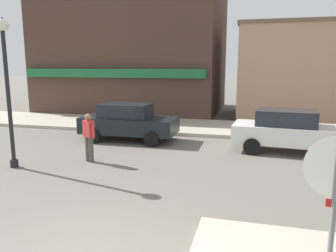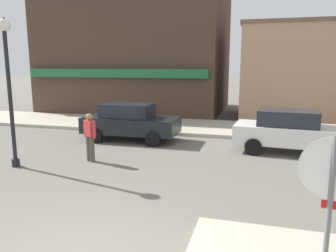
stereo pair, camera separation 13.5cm
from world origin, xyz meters
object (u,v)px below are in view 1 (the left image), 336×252
at_px(parked_car_nearest, 128,122).
at_px(parked_car_second, 288,130).
at_px(pedestrian_crossing_near, 89,136).
at_px(stop_sign, 335,195).
at_px(lamp_post, 6,72).

xyz_separation_m(parked_car_nearest, parked_car_second, (6.37, -0.32, 0.00)).
bearing_deg(pedestrian_crossing_near, parked_car_second, 24.64).
distance_m(parked_car_second, pedestrian_crossing_near, 7.12).
bearing_deg(stop_sign, pedestrian_crossing_near, 140.60).
relative_size(parked_car_nearest, parked_car_second, 0.97).
height_order(lamp_post, parked_car_second, lamp_post).
distance_m(stop_sign, parked_car_second, 8.12).
relative_size(stop_sign, parked_car_second, 0.56).
bearing_deg(parked_car_nearest, pedestrian_crossing_near, -91.71).
bearing_deg(pedestrian_crossing_near, lamp_post, -150.20).
relative_size(lamp_post, pedestrian_crossing_near, 2.82).
height_order(lamp_post, pedestrian_crossing_near, lamp_post).
distance_m(lamp_post, pedestrian_crossing_near, 3.12).
bearing_deg(stop_sign, parked_car_second, 88.36).
distance_m(parked_car_nearest, parked_car_second, 6.38).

